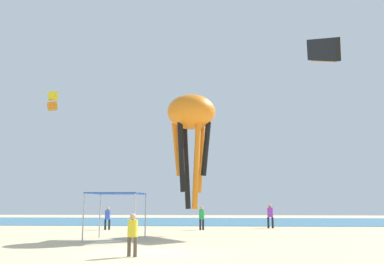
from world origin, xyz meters
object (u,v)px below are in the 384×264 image
object	(u,v)px
person_near_tent	(133,231)
person_central	(202,216)
person_leftmost	(108,216)
kite_box_yellow	(53,101)
person_rightmost	(270,214)
kite_octopus_orange	(191,118)
canopy_tent	(117,195)
kite_parafoil_black	(323,50)

from	to	relation	value
person_near_tent	person_central	world-z (taller)	person_central
person_near_tent	person_leftmost	xyz separation A→B (m)	(-5.18, 15.87, 0.07)
kite_box_yellow	person_central	bearing A→B (deg)	34.61
person_central	person_near_tent	bearing A→B (deg)	-145.85
person_central	person_rightmost	distance (m)	5.99
kite_octopus_orange	canopy_tent	bearing A→B (deg)	40.00
kite_box_yellow	kite_octopus_orange	xyz separation A→B (m)	(14.71, -14.02, -4.75)
canopy_tent	person_near_tent	size ratio (longest dim) A/B	1.97
person_rightmost	person_central	bearing A→B (deg)	-151.16
kite_box_yellow	kite_octopus_orange	bearing A→B (deg)	17.78
canopy_tent	kite_parafoil_black	distance (m)	21.47
person_near_tent	kite_parafoil_black	xyz separation A→B (m)	(11.82, 17.78, 13.47)
canopy_tent	person_near_tent	distance (m)	7.57
canopy_tent	kite_parafoil_black	xyz separation A→B (m)	(14.18, 10.74, 12.01)
person_leftmost	person_rightmost	bearing A→B (deg)	-165.55
person_rightmost	kite_parafoil_black	distance (m)	14.07
person_leftmost	kite_box_yellow	bearing A→B (deg)	-42.92
person_near_tent	kite_octopus_orange	size ratio (longest dim) A/B	0.22
person_rightmost	kite_box_yellow	distance (m)	23.65
canopy_tent	person_rightmost	distance (m)	15.20
kite_parafoil_black	person_leftmost	bearing A→B (deg)	-93.47
person_leftmost	kite_octopus_orange	size ratio (longest dim) A/B	0.24
person_leftmost	kite_box_yellow	size ratio (longest dim) A/B	0.86
person_rightmost	kite_parafoil_black	size ratio (longest dim) A/B	0.31
person_leftmost	person_rightmost	distance (m)	12.77
person_leftmost	person_rightmost	size ratio (longest dim) A/B	0.89
person_leftmost	kite_parafoil_black	distance (m)	21.73
kite_octopus_orange	person_central	bearing A→B (deg)	-87.12
person_central	person_rightmost	bearing A→B (deg)	-22.93
person_near_tent	person_leftmost	bearing A→B (deg)	132.88
person_rightmost	canopy_tent	bearing A→B (deg)	-126.82
kite_box_yellow	person_near_tent	bearing A→B (deg)	0.46
canopy_tent	person_rightmost	bearing A→B (deg)	50.55
person_central	kite_box_yellow	size ratio (longest dim) A/B	0.88
kite_octopus_orange	kite_box_yellow	bearing A→B (deg)	-37.63
person_near_tent	person_rightmost	world-z (taller)	person_rightmost
person_rightmost	kite_box_yellow	bearing A→B (deg)	168.99
person_rightmost	kite_octopus_orange	bearing A→B (deg)	-119.64
kite_box_yellow	person_rightmost	bearing A→B (deg)	47.76
canopy_tent	kite_octopus_orange	bearing A→B (deg)	34.02
person_near_tent	kite_octopus_orange	xyz separation A→B (m)	(1.54, 9.68, 6.26)
canopy_tent	person_rightmost	size ratio (longest dim) A/B	1.63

